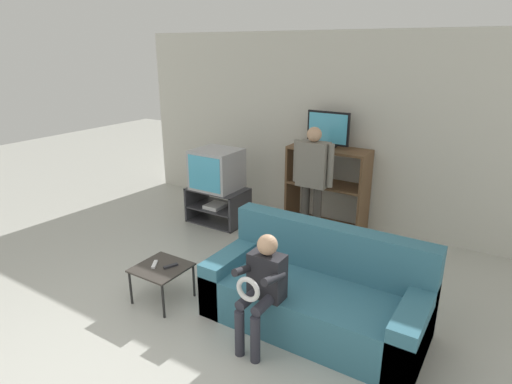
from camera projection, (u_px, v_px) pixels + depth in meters
name	position (u px, v px, depth m)	size (l,w,h in m)	color
wall_back	(332.00, 130.00, 5.88)	(6.40, 0.06, 2.60)	beige
tv_stand	(218.00, 205.00, 6.10)	(0.81, 0.53, 0.50)	#38383D
television_main	(217.00, 169.00, 5.95)	(0.61, 0.57, 0.55)	#B2B2B7
media_shelf	(327.00, 187.00, 5.83)	(1.08, 0.44, 1.12)	brown
television_flat	(328.00, 131.00, 5.61)	(0.58, 0.20, 0.48)	black
folding_stool	(256.00, 224.00, 4.85)	(0.38, 0.39, 0.61)	#B7B7BC
snack_table	(162.00, 270.00, 4.16)	(0.48, 0.48, 0.37)	#38332D
remote_control_black	(171.00, 266.00, 4.15)	(0.04, 0.14, 0.02)	#232328
remote_control_white	(155.00, 264.00, 4.18)	(0.04, 0.14, 0.02)	silver
couch	(316.00, 295.00, 3.83)	(1.93, 0.86, 0.87)	teal
person_standing_adult	(313.00, 175.00, 5.28)	(0.53, 0.20, 1.49)	#3D3833
person_seated_child	(262.00, 284.00, 3.47)	(0.33, 0.43, 0.97)	#2D2D38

